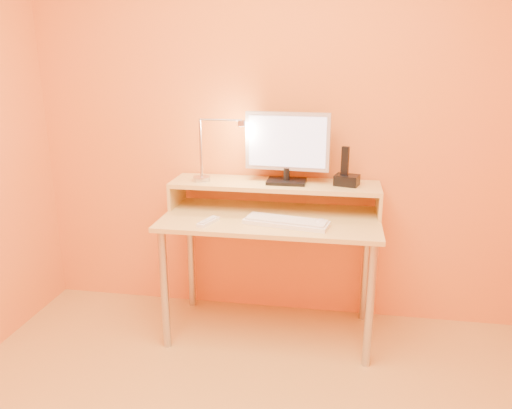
% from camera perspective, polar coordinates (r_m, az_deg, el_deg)
% --- Properties ---
extents(wall_back, '(3.00, 0.04, 2.50)m').
position_cam_1_polar(wall_back, '(3.00, 2.65, 10.18)').
color(wall_back, orange).
rests_on(wall_back, floor).
extents(desk_leg_fl, '(0.04, 0.04, 0.69)m').
position_cam_1_polar(desk_leg_fl, '(2.84, -10.33, -9.53)').
color(desk_leg_fl, '#B1B1BC').
rests_on(desk_leg_fl, floor).
extents(desk_leg_fr, '(0.04, 0.04, 0.69)m').
position_cam_1_polar(desk_leg_fr, '(2.69, 12.76, -11.17)').
color(desk_leg_fr, '#B1B1BC').
rests_on(desk_leg_fr, floor).
extents(desk_leg_bl, '(0.04, 0.04, 0.69)m').
position_cam_1_polar(desk_leg_bl, '(3.27, -7.38, -5.78)').
color(desk_leg_bl, '#B1B1BC').
rests_on(desk_leg_bl, floor).
extents(desk_leg_br, '(0.04, 0.04, 0.69)m').
position_cam_1_polar(desk_leg_br, '(3.14, 12.34, -6.97)').
color(desk_leg_br, '#B1B1BC').
rests_on(desk_leg_br, floor).
extents(desk_lower, '(1.20, 0.60, 0.02)m').
position_cam_1_polar(desk_lower, '(2.80, 1.69, -1.64)').
color(desk_lower, tan).
rests_on(desk_lower, floor).
extents(shelf_riser_left, '(0.02, 0.30, 0.14)m').
position_cam_1_polar(shelf_riser_left, '(3.05, -8.96, 1.25)').
color(shelf_riser_left, tan).
rests_on(shelf_riser_left, desk_lower).
extents(shelf_riser_right, '(0.02, 0.30, 0.14)m').
position_cam_1_polar(shelf_riser_right, '(2.91, 13.75, 0.20)').
color(shelf_riser_right, tan).
rests_on(shelf_riser_right, desk_lower).
extents(desk_shelf, '(1.20, 0.30, 0.02)m').
position_cam_1_polar(desk_shelf, '(2.90, 2.13, 2.28)').
color(desk_shelf, tan).
rests_on(desk_shelf, desk_lower).
extents(monitor_foot, '(0.22, 0.16, 0.02)m').
position_cam_1_polar(monitor_foot, '(2.89, 3.48, 2.63)').
color(monitor_foot, black).
rests_on(monitor_foot, desk_shelf).
extents(monitor_neck, '(0.04, 0.04, 0.07)m').
position_cam_1_polar(monitor_neck, '(2.87, 3.49, 3.48)').
color(monitor_neck, black).
rests_on(monitor_neck, monitor_foot).
extents(monitor_panel, '(0.48, 0.07, 0.33)m').
position_cam_1_polar(monitor_panel, '(2.85, 3.58, 7.16)').
color(monitor_panel, '#AEAFB5').
rests_on(monitor_panel, monitor_neck).
extents(monitor_back, '(0.43, 0.04, 0.28)m').
position_cam_1_polar(monitor_back, '(2.87, 3.63, 7.23)').
color(monitor_back, black).
rests_on(monitor_back, monitor_panel).
extents(monitor_screen, '(0.43, 0.03, 0.28)m').
position_cam_1_polar(monitor_screen, '(2.83, 3.54, 7.10)').
color(monitor_screen, silver).
rests_on(monitor_screen, monitor_panel).
extents(lamp_base, '(0.10, 0.10, 0.02)m').
position_cam_1_polar(lamp_base, '(2.95, -6.18, 2.94)').
color(lamp_base, '#B1B1BC').
rests_on(lamp_base, desk_shelf).
extents(lamp_post, '(0.01, 0.01, 0.33)m').
position_cam_1_polar(lamp_post, '(2.91, -6.29, 6.33)').
color(lamp_post, '#B1B1BC').
rests_on(lamp_post, lamp_base).
extents(lamp_arm, '(0.24, 0.01, 0.01)m').
position_cam_1_polar(lamp_arm, '(2.86, -4.04, 9.54)').
color(lamp_arm, '#B1B1BC').
rests_on(lamp_arm, lamp_post).
extents(lamp_head, '(0.04, 0.04, 0.03)m').
position_cam_1_polar(lamp_head, '(2.83, -1.64, 9.21)').
color(lamp_head, '#B1B1BC').
rests_on(lamp_head, lamp_arm).
extents(lamp_bulb, '(0.03, 0.03, 0.00)m').
position_cam_1_polar(lamp_bulb, '(2.83, -1.64, 8.89)').
color(lamp_bulb, '#FFEAC6').
rests_on(lamp_bulb, lamp_head).
extents(phone_dock, '(0.15, 0.13, 0.06)m').
position_cam_1_polar(phone_dock, '(2.87, 10.26, 2.73)').
color(phone_dock, black).
rests_on(phone_dock, desk_shelf).
extents(phone_handset, '(0.05, 0.03, 0.16)m').
position_cam_1_polar(phone_handset, '(2.84, 10.07, 4.90)').
color(phone_handset, black).
rests_on(phone_handset, phone_dock).
extents(phone_led, '(0.01, 0.00, 0.04)m').
position_cam_1_polar(phone_led, '(2.82, 11.18, 2.44)').
color(phone_led, '#3145FF').
rests_on(phone_led, phone_dock).
extents(keyboard, '(0.47, 0.22, 0.02)m').
position_cam_1_polar(keyboard, '(2.67, 3.45, -2.06)').
color(keyboard, white).
rests_on(keyboard, desk_lower).
extents(mouse, '(0.09, 0.13, 0.04)m').
position_cam_1_polar(mouse, '(2.66, 7.23, -2.07)').
color(mouse, silver).
rests_on(mouse, desk_lower).
extents(remote_control, '(0.09, 0.17, 0.02)m').
position_cam_1_polar(remote_control, '(2.69, -5.44, -1.98)').
color(remote_control, white).
rests_on(remote_control, desk_lower).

